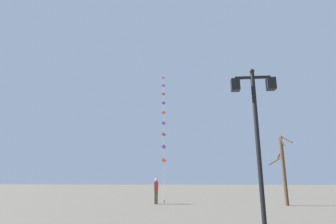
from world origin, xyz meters
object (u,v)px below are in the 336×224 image
at_px(bare_tree, 283,168).
at_px(kite_train, 164,120).
at_px(twin_lantern_lamp_post, 256,116).
at_px(kite_flyer, 156,190).

bearing_deg(bare_tree, kite_train, 145.67).
height_order(twin_lantern_lamp_post, kite_train, kite_train).
bearing_deg(kite_train, twin_lantern_lamp_post, -73.37).
distance_m(twin_lantern_lamp_post, bare_tree, 10.85).
height_order(twin_lantern_lamp_post, kite_flyer, twin_lantern_lamp_post).
relative_size(kite_flyer, bare_tree, 0.38).
relative_size(twin_lantern_lamp_post, bare_tree, 1.16).
bearing_deg(kite_flyer, bare_tree, -94.05).
xyz_separation_m(kite_train, bare_tree, (8.63, -5.90, -4.71)).
bearing_deg(bare_tree, kite_flyer, 177.59).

